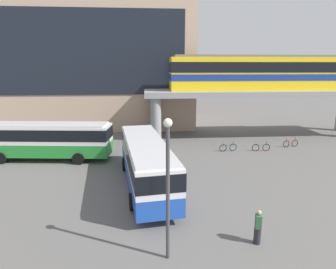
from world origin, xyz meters
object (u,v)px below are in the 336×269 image
object	(u,v)px
station_building	(78,61)
bus_main	(146,159)
pedestrian_near_building	(258,228)
bicycle_red	(291,143)
bicycle_green	(261,147)
bus_secondary	(47,138)
bicycle_blue	(228,147)
train	(257,72)

from	to	relation	value
station_building	bus_main	distance (m)	26.33
station_building	pedestrian_near_building	world-z (taller)	station_building
bus_main	bicycle_red	distance (m)	17.26
station_building	bus_main	size ratio (longest dim) A/B	2.77
station_building	bicycle_green	size ratio (longest dim) A/B	17.46
bus_secondary	pedestrian_near_building	distance (m)	19.20
station_building	bus_main	xyz separation A→B (m)	(9.25, -23.71, -6.73)
station_building	bus_main	world-z (taller)	station_building
bicycle_red	pedestrian_near_building	world-z (taller)	pedestrian_near_building
bicycle_green	station_building	bearing A→B (deg)	141.74
bicycle_red	station_building	bearing A→B (deg)	148.20
station_building	bus_secondary	distance (m)	18.45
pedestrian_near_building	bicycle_blue	bearing A→B (deg)	78.98
station_building	bus_secondary	bearing A→B (deg)	-87.68
bicycle_red	bus_main	bearing A→B (deg)	-149.10
station_building	bicycle_red	world-z (taller)	station_building
station_building	train	size ratio (longest dim) A/B	1.60
train	bicycle_red	xyz separation A→B (m)	(2.15, -4.95, -7.01)
bus_secondary	bicycle_blue	xyz separation A→B (m)	(16.52, 1.30, -1.63)
bus_secondary	pedestrian_near_building	world-z (taller)	bus_secondary
train	bicycle_green	size ratio (longest dim) A/B	10.93
train	bus_main	bearing A→B (deg)	-132.43
bus_main	train	bearing A→B (deg)	47.57
train	bicycle_blue	distance (m)	10.29
bicycle_green	bicycle_blue	xyz separation A→B (m)	(-3.19, 0.22, 0.00)
pedestrian_near_building	bus_main	bearing A→B (deg)	126.30
bus_main	bicycle_blue	xyz separation A→B (m)	(7.96, 7.84, -1.63)
bus_secondary	bicycle_green	xyz separation A→B (m)	(19.71, 1.08, -1.63)
station_building	bicycle_blue	bearing A→B (deg)	-42.67
bicycle_blue	bicycle_green	bearing A→B (deg)	-4.00
bus_secondary	bicycle_blue	world-z (taller)	bus_secondary
bicycle_red	bicycle_blue	size ratio (longest dim) A/B	0.99
train	station_building	bearing A→B (deg)	155.56
train	bus_secondary	xyz separation A→B (m)	(-21.15, -7.24, -5.38)
bus_secondary	pedestrian_near_building	xyz separation A→B (m)	(13.64, -13.46, -1.20)
bus_secondary	bicycle_blue	bearing A→B (deg)	4.50
pedestrian_near_building	station_building	bearing A→B (deg)	115.09
bicycle_green	bicycle_blue	world-z (taller)	same
bicycle_blue	station_building	bearing A→B (deg)	137.33
bicycle_green	bicycle_blue	distance (m)	3.20
bicycle_red	train	bearing A→B (deg)	113.50
pedestrian_near_building	bicycle_red	bearing A→B (deg)	58.45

